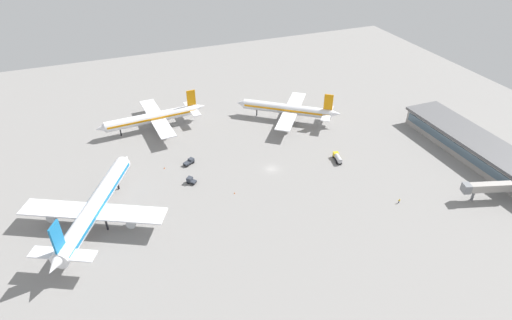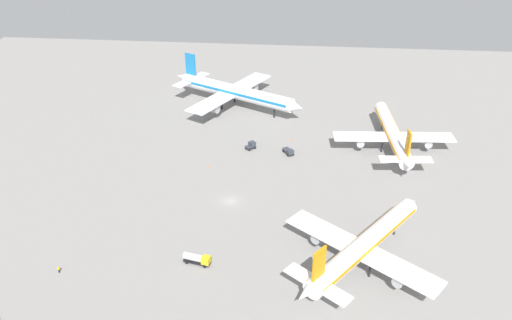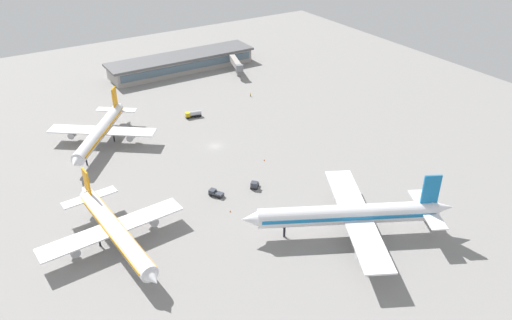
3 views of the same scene
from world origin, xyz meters
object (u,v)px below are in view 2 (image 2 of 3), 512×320
baggage_tug (251,145)px  safety_cone_mid_apron (209,165)px  safety_cone_near_gate (291,139)px  airplane_taxiing (393,134)px  airplane_distant (235,92)px  pushback_tractor (289,151)px  airplane_at_gate (364,245)px  fuel_truck (197,258)px  ground_crew_worker (59,270)px

baggage_tug → safety_cone_mid_apron: baggage_tug is taller
baggage_tug → safety_cone_near_gate: baggage_tug is taller
safety_cone_near_gate → safety_cone_mid_apron: 31.17m
airplane_taxiing → safety_cone_mid_apron: airplane_taxiing is taller
airplane_distant → pushback_tractor: bearing=-30.8°
safety_cone_near_gate → baggage_tug: bearing=-150.5°
airplane_at_gate → airplane_taxiing: bearing=23.4°
fuel_truck → airplane_taxiing: bearing=62.4°
airplane_at_gate → airplane_taxiing: airplane_taxiing is taller
airplane_taxiing → pushback_tractor: size_ratio=10.07×
ground_crew_worker → pushback_tractor: bearing=-109.5°
airplane_distant → safety_cone_near_gate: 34.20m
airplane_distant → airplane_at_gate: bearing=-37.2°
safety_cone_near_gate → airplane_taxiing: bearing=-4.2°
fuel_truck → baggage_tug: (6.47, 56.38, -0.23)m
airplane_at_gate → ground_crew_worker: (-67.76, -9.77, -4.43)m
airplane_taxiing → pushback_tractor: airplane_taxiing is taller
airplane_at_gate → safety_cone_near_gate: size_ratio=67.39×
airplane_taxiing → fuel_truck: 80.03m
airplane_taxiing → safety_cone_mid_apron: 59.44m
airplane_at_gate → fuel_truck: airplane_at_gate is taller
airplane_at_gate → pushback_tractor: (-18.90, 50.25, -4.31)m
airplane_at_gate → safety_cone_mid_apron: 58.89m
baggage_tug → airplane_taxiing: bearing=-38.8°
baggage_tug → safety_cone_near_gate: bearing=-15.3°
pushback_tractor → airplane_distant: bearing=-179.3°
airplane_distant → safety_cone_near_gate: bearing=-21.6°
fuel_truck → safety_cone_near_gate: 66.30m
pushback_tractor → fuel_truck: size_ratio=0.72×
fuel_truck → safety_cone_mid_apron: (-5.13, 43.85, -1.09)m
airplane_taxiing → airplane_distant: bearing=58.8°
pushback_tractor → baggage_tug: 12.49m
airplane_distant → ground_crew_worker: bearing=-78.6°
airplane_distant → pushback_tractor: (21.77, -34.97, -5.32)m
ground_crew_worker → airplane_distant: bearing=-86.3°
airplane_distant → ground_crew_worker: 98.93m
baggage_tug → safety_cone_near_gate: size_ratio=6.18×
fuel_truck → ground_crew_worker: fuel_truck is taller
airplane_distant → fuel_truck: bearing=-60.8°
safety_cone_mid_apron → airplane_at_gate: bearing=-43.3°
pushback_tractor → ground_crew_worker: bearing=-70.3°
airplane_taxiing → baggage_tug: 45.49m
ground_crew_worker → safety_cone_near_gate: bearing=-105.6°
safety_cone_mid_apron → airplane_taxiing: bearing=16.9°
ground_crew_worker → safety_cone_mid_apron: 55.89m
airplane_at_gate → airplane_distant: 94.43m
pushback_tractor → fuel_truck: 57.05m
safety_cone_near_gate → airplane_distant: bearing=131.1°
ground_crew_worker → safety_cone_mid_apron: bearing=-96.9°
airplane_taxiing → baggage_tug: airplane_taxiing is taller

